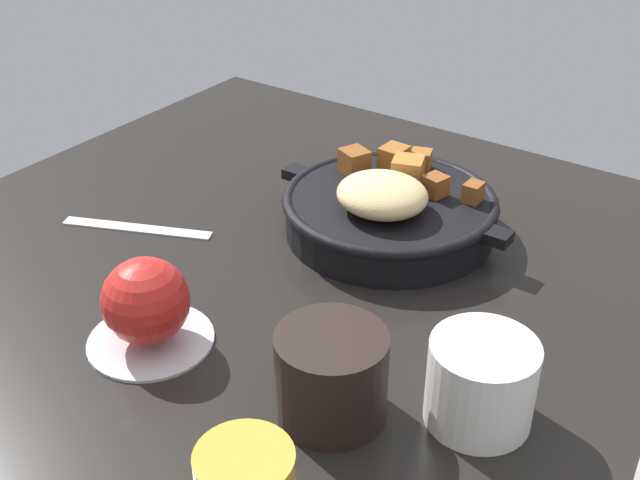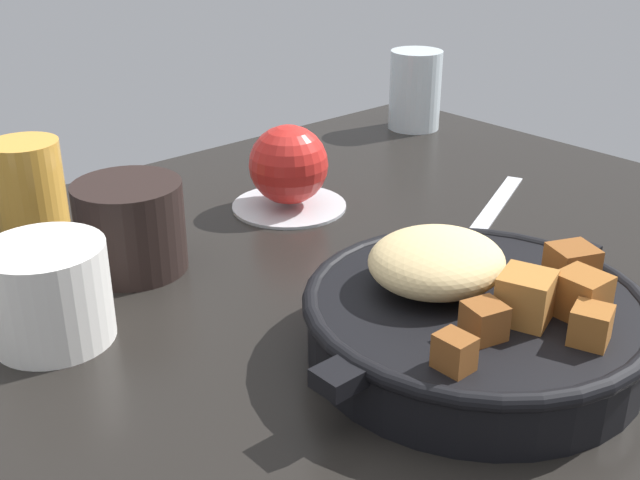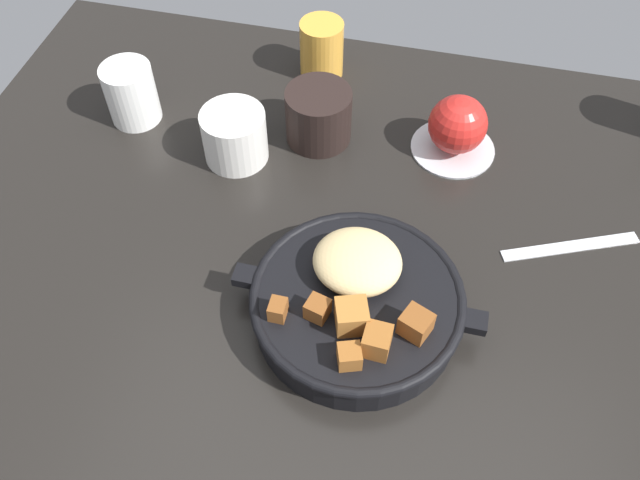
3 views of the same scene
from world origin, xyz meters
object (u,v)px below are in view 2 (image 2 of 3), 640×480
object	(u,v)px
ceramic_mug_white	(49,293)
red_apple	(289,165)
cast_iron_skillet	(473,314)
juice_glass_amber	(29,186)
butter_knife	(496,204)
coffee_mug_dark	(131,227)
water_glass_tall	(415,90)

from	to	relation	value
ceramic_mug_white	red_apple	bearing A→B (deg)	15.79
cast_iron_skillet	juice_glass_amber	bearing A→B (deg)	108.45
juice_glass_amber	butter_knife	bearing A→B (deg)	-34.41
juice_glass_amber	coffee_mug_dark	world-z (taller)	juice_glass_amber
red_apple	butter_knife	size ratio (longest dim) A/B	0.45
ceramic_mug_white	water_glass_tall	world-z (taller)	water_glass_tall
butter_knife	ceramic_mug_white	size ratio (longest dim) A/B	2.03
cast_iron_skillet	water_glass_tall	world-z (taller)	water_glass_tall
ceramic_mug_white	coffee_mug_dark	size ratio (longest dim) A/B	0.95
butter_knife	ceramic_mug_white	bearing A→B (deg)	149.72
butter_knife	juice_glass_amber	world-z (taller)	juice_glass_amber
water_glass_tall	coffee_mug_dark	distance (cm)	49.57
cast_iron_skillet	red_apple	world-z (taller)	red_apple
ceramic_mug_white	butter_knife	bearing A→B (deg)	-7.11
ceramic_mug_white	water_glass_tall	xyz separation A→B (cm)	(57.79, 18.41, 1.40)
butter_knife	coffee_mug_dark	distance (cm)	36.08
cast_iron_skillet	water_glass_tall	xyz separation A→B (cm)	(37.29, 39.13, 1.97)
cast_iron_skillet	ceramic_mug_white	xyz separation A→B (cm)	(-20.50, 20.72, 0.56)
red_apple	butter_knife	xyz separation A→B (cm)	(15.71, -13.39, -4.30)
juice_glass_amber	coffee_mug_dark	distance (cm)	13.86
butter_knife	ceramic_mug_white	world-z (taller)	ceramic_mug_white
cast_iron_skillet	ceramic_mug_white	world-z (taller)	cast_iron_skillet
red_apple	water_glass_tall	xyz separation A→B (cm)	(29.74, 10.48, 0.53)
cast_iron_skillet	water_glass_tall	bearing A→B (deg)	46.38
butter_knife	coffee_mug_dark	world-z (taller)	coffee_mug_dark
cast_iron_skillet	butter_knife	size ratio (longest dim) A/B	1.61
juice_glass_amber	water_glass_tall	distance (cm)	50.80
butter_knife	coffee_mug_dark	xyz separation A→B (cm)	(-33.98, 11.59, 3.61)
butter_knife	water_glass_tall	size ratio (longest dim) A/B	1.71
red_apple	coffee_mug_dark	distance (cm)	18.37
coffee_mug_dark	ceramic_mug_white	bearing A→B (deg)	-147.92
red_apple	juice_glass_amber	world-z (taller)	same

